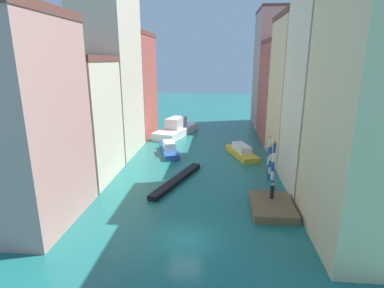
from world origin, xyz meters
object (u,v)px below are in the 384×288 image
person_on_dock (272,191)px  mooring_pole_2 (269,154)px  mooring_pole_1 (270,162)px  motorboat_0 (241,152)px  vaporetto_white (176,129)px  gondola_black (177,180)px  mooring_pole_0 (273,165)px  motorboat_1 (169,149)px  waterfront_dock (272,206)px

person_on_dock → mooring_pole_2: (0.90, 8.24, 0.96)m
mooring_pole_1 → motorboat_0: (-2.43, 8.72, -1.50)m
vaporetto_white → gondola_black: bearing=-81.7°
mooring_pole_0 → mooring_pole_2: 4.54m
person_on_dock → motorboat_1: bearing=128.7°
gondola_black → motorboat_0: (7.64, 10.20, 0.35)m
mooring_pole_0 → motorboat_0: size_ratio=0.69×
mooring_pole_1 → gondola_black: (-10.07, -1.48, -1.85)m
mooring_pole_1 → vaporetto_white: bearing=123.2°
person_on_dock → mooring_pole_1: bearing=83.5°
vaporetto_white → motorboat_1: size_ratio=1.62×
vaporetto_white → motorboat_1: 11.42m
waterfront_dock → mooring_pole_2: mooring_pole_2 is taller
motorboat_1 → gondola_black: bearing=-76.0°
mooring_pole_0 → vaporetto_white: size_ratio=0.44×
vaporetto_white → motorboat_0: (10.80, -11.47, -0.41)m
mooring_pole_2 → vaporetto_white: (-13.44, 18.04, -1.32)m
mooring_pole_0 → mooring_pole_1: 2.44m
gondola_black → mooring_pole_1: bearing=8.4°
gondola_black → motorboat_0: motorboat_0 is taller
person_on_dock → motorboat_0: bearing=96.7°
person_on_dock → mooring_pole_2: size_ratio=0.33×
mooring_pole_0 → person_on_dock: bearing=-99.5°
person_on_dock → motorboat_0: size_ratio=0.20×
mooring_pole_0 → gondola_black: 10.32m
person_on_dock → mooring_pole_1: (0.69, 6.10, 0.72)m
motorboat_1 → mooring_pole_2: bearing=-27.4°
mooring_pole_1 → motorboat_0: size_ratio=0.54×
waterfront_dock → mooring_pole_0: mooring_pole_0 is taller
mooring_pole_2 → motorboat_0: size_ratio=0.61×
mooring_pole_2 → motorboat_1: size_ratio=0.63×
vaporetto_white → motorboat_0: size_ratio=1.56×
vaporetto_white → person_on_dock: bearing=-64.5°
waterfront_dock → motorboat_1: bearing=126.9°
mooring_pole_1 → motorboat_0: mooring_pole_1 is taller
mooring_pole_2 → person_on_dock: bearing=-96.2°
waterfront_dock → mooring_pole_0: 5.23m
mooring_pole_1 → gondola_black: 10.35m
person_on_dock → vaporetto_white: (-12.54, 26.28, -0.37)m
mooring_pole_2 → motorboat_0: bearing=111.8°
waterfront_dock → mooring_pole_0: bearing=81.5°
person_on_dock → gondola_black: 10.51m
person_on_dock → mooring_pole_0: bearing=80.5°
waterfront_dock → mooring_pole_1: 7.27m
gondola_black → mooring_pole_2: bearing=19.4°
mooring_pole_1 → mooring_pole_2: bearing=84.5°
waterfront_dock → vaporetto_white: size_ratio=0.45×
gondola_black → waterfront_dock: bearing=-30.7°
waterfront_dock → motorboat_0: size_ratio=0.69×
motorboat_0 → mooring_pole_1: bearing=-74.4°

